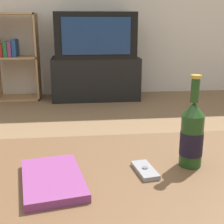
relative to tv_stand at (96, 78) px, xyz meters
name	(u,v)px	position (x,y,z in m)	size (l,w,h in m)	color
coffee_table	(84,190)	(-0.20, -2.72, 0.12)	(1.35, 0.67, 0.41)	brown
tv_stand	(96,78)	(0.00, 0.00, 0.00)	(0.99, 0.46, 0.48)	black
television	(95,35)	(0.00, 0.00, 0.49)	(0.88, 0.48, 0.49)	black
bookshelf	(14,55)	(-0.92, 0.09, 0.27)	(0.49, 0.30, 0.96)	tan
beer_bottle	(192,135)	(0.14, -2.70, 0.28)	(0.07, 0.07, 0.29)	#1E4219
cell_phone	(145,170)	(-0.01, -2.73, 0.18)	(0.07, 0.13, 0.02)	gray
table_book	(53,179)	(-0.29, -2.77, 0.19)	(0.21, 0.29, 0.02)	#7F3875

